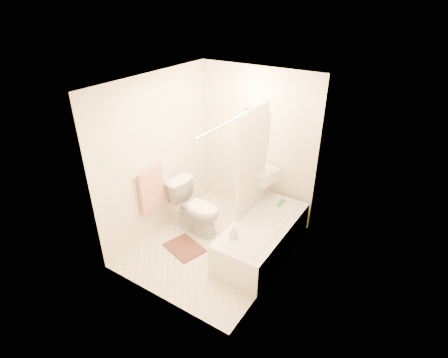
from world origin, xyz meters
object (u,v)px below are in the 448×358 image
Objects in this scene: bath_mat at (184,248)px; sink at (258,192)px; toilet at (196,208)px; soap_bottle at (234,232)px; bathtub at (262,237)px.

sink is at bearing 67.36° from bath_mat.
toilet is 4.36× the size of soap_bottle.
sink is 0.61× the size of bathtub.
toilet is 1.48× the size of bath_mat.
soap_bottle is at bearing -110.59° from toilet.
soap_bottle is (0.92, -0.41, 0.16)m from toilet.
soap_bottle is (-0.17, -0.51, 0.33)m from bathtub.
toilet reaches higher than bathtub.
bath_mat is at bearing -148.59° from bathtub.
bathtub is at bearing 71.45° from soap_bottle.
sink is 1.84× the size of bath_mat.
soap_bottle reaches higher than bathtub.
bathtub is 0.63m from soap_bottle.
bathtub is at bearing -48.85° from sink.
sink is 5.44× the size of soap_bottle.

